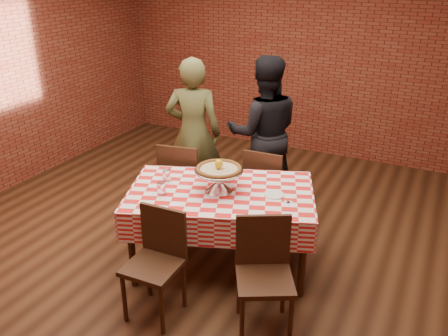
% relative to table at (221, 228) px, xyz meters
% --- Properties ---
extents(ground, '(6.00, 6.00, 0.00)m').
position_rel_table_xyz_m(ground, '(-0.35, 0.16, -0.38)').
color(ground, black).
rests_on(ground, ground).
extents(back_wall, '(5.50, 0.00, 5.50)m').
position_rel_table_xyz_m(back_wall, '(-0.35, 3.16, 1.08)').
color(back_wall, maroon).
rests_on(back_wall, ground).
extents(table, '(1.83, 1.46, 0.75)m').
position_rel_table_xyz_m(table, '(0.00, 0.00, 0.00)').
color(table, '#381F0F').
rests_on(table, ground).
extents(tablecloth, '(1.88, 1.50, 0.27)m').
position_rel_table_xyz_m(tablecloth, '(0.00, 0.00, 0.25)').
color(tablecloth, red).
rests_on(tablecloth, table).
extents(pizza_stand, '(0.52, 0.52, 0.19)m').
position_rel_table_xyz_m(pizza_stand, '(-0.02, 0.00, 0.48)').
color(pizza_stand, silver).
rests_on(pizza_stand, tablecloth).
extents(pizza, '(0.47, 0.47, 0.03)m').
position_rel_table_xyz_m(pizza, '(-0.02, 0.00, 0.58)').
color(pizza, '#C3B485').
rests_on(pizza, pizza_stand).
extents(lemon, '(0.08, 0.08, 0.09)m').
position_rel_table_xyz_m(lemon, '(-0.02, 0.00, 0.63)').
color(lemon, yellow).
rests_on(lemon, pizza).
extents(water_glass_left, '(0.10, 0.10, 0.12)m').
position_rel_table_xyz_m(water_glass_left, '(-0.42, -0.30, 0.44)').
color(water_glass_left, white).
rests_on(water_glass_left, tablecloth).
extents(water_glass_right, '(0.10, 0.10, 0.12)m').
position_rel_table_xyz_m(water_glass_right, '(-0.52, -0.05, 0.44)').
color(water_glass_right, white).
rests_on(water_glass_right, tablecloth).
extents(side_plate, '(0.22, 0.22, 0.01)m').
position_rel_table_xyz_m(side_plate, '(0.45, 0.12, 0.39)').
color(side_plate, white).
rests_on(side_plate, tablecloth).
extents(sweetener_packet_a, '(0.06, 0.06, 0.00)m').
position_rel_table_xyz_m(sweetener_packet_a, '(0.61, 0.06, 0.39)').
color(sweetener_packet_a, white).
rests_on(sweetener_packet_a, tablecloth).
extents(sweetener_packet_b, '(0.05, 0.04, 0.00)m').
position_rel_table_xyz_m(sweetener_packet_b, '(0.59, 0.05, 0.39)').
color(sweetener_packet_b, white).
rests_on(sweetener_packet_b, tablecloth).
extents(condiment_caddy, '(0.14, 0.14, 0.15)m').
position_rel_table_xyz_m(condiment_caddy, '(-0.08, 0.25, 0.46)').
color(condiment_caddy, silver).
rests_on(condiment_caddy, tablecloth).
extents(chair_near_left, '(0.41, 0.41, 0.88)m').
position_rel_table_xyz_m(chair_near_left, '(-0.16, -0.85, 0.06)').
color(chair_near_left, '#381F0F').
rests_on(chair_near_left, ground).
extents(chair_near_right, '(0.56, 0.56, 0.89)m').
position_rel_table_xyz_m(chair_near_right, '(0.68, -0.62, 0.07)').
color(chair_near_right, '#381F0F').
rests_on(chair_near_right, ground).
extents(chair_far_left, '(0.51, 0.51, 0.92)m').
position_rel_table_xyz_m(chair_far_left, '(-0.73, 0.59, 0.08)').
color(chair_far_left, '#381F0F').
rests_on(chair_far_left, ground).
extents(chair_far_right, '(0.42, 0.42, 0.89)m').
position_rel_table_xyz_m(chair_far_right, '(0.10, 0.88, 0.07)').
color(chair_far_right, '#381F0F').
rests_on(chair_far_right, ground).
extents(diner_olive, '(0.72, 0.59, 1.70)m').
position_rel_table_xyz_m(diner_olive, '(-0.84, 0.99, 0.47)').
color(diner_olive, '#505229').
rests_on(diner_olive, ground).
extents(diner_black, '(1.04, 0.96, 1.72)m').
position_rel_table_xyz_m(diner_black, '(-0.13, 1.33, 0.48)').
color(diner_black, black).
rests_on(diner_black, ground).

